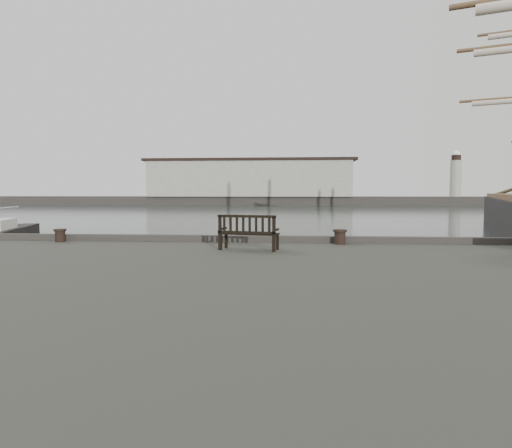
# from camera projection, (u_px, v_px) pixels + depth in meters

# --- Properties ---
(ground) EXTENTS (400.00, 400.00, 0.00)m
(ground) POSITION_uv_depth(u_px,v_px,m) (208.00, 294.00, 13.36)
(ground) COLOR black
(ground) RESTS_ON ground
(breakwater) EXTENTS (140.00, 9.50, 12.20)m
(breakwater) POSITION_uv_depth(u_px,v_px,m) (264.00, 186.00, 104.89)
(breakwater) COLOR #383530
(breakwater) RESTS_ON ground
(bench) EXTENTS (1.53, 0.77, 0.84)m
(bench) POSITION_uv_depth(u_px,v_px,m) (249.00, 239.00, 11.17)
(bench) COLOR black
(bench) RESTS_ON quay
(bollard_left) EXTENTS (0.43, 0.43, 0.37)m
(bollard_left) POSITION_uv_depth(u_px,v_px,m) (60.00, 235.00, 13.03)
(bollard_left) COLOR black
(bollard_left) RESTS_ON quay
(bollard_right) EXTENTS (0.49, 0.49, 0.40)m
(bollard_right) POSITION_uv_depth(u_px,v_px,m) (340.00, 237.00, 12.42)
(bollard_right) COLOR black
(bollard_right) RESTS_ON quay
(yacht_c) EXTENTS (4.51, 8.97, 11.89)m
(yacht_c) POSITION_uv_depth(u_px,v_px,m) (2.00, 237.00, 27.54)
(yacht_c) COLOR black
(yacht_c) RESTS_ON ground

